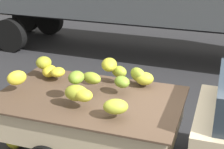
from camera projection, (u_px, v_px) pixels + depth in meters
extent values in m
cube|color=gray|center=(206.00, 26.00, 14.06)|extent=(80.00, 0.80, 0.16)
cube|color=#CCB793|center=(90.00, 124.00, 5.47)|extent=(2.84, 1.77, 0.08)
cube|color=#CCB793|center=(107.00, 90.00, 6.11)|extent=(2.80, 0.10, 0.44)
cube|color=#CCB793|center=(66.00, 137.00, 4.64)|extent=(2.80, 0.10, 0.44)
cube|color=#CCB793|center=(175.00, 125.00, 4.96)|extent=(0.08, 1.72, 0.44)
cube|color=#CCB793|center=(16.00, 98.00, 5.79)|extent=(0.08, 1.72, 0.44)
cube|color=#B21914|center=(107.00, 91.00, 6.15)|extent=(2.69, 0.06, 0.07)
cube|color=brown|center=(89.00, 97.00, 5.29)|extent=(2.96, 1.90, 0.03)
ellipsoid|color=#93A731|center=(138.00, 75.00, 5.64)|extent=(0.40, 0.39, 0.24)
ellipsoid|color=gold|center=(58.00, 72.00, 5.81)|extent=(0.29, 0.31, 0.16)
ellipsoid|color=olive|center=(92.00, 78.00, 5.31)|extent=(0.39, 0.32, 0.18)
ellipsoid|color=#99A42C|center=(76.00, 93.00, 4.87)|extent=(0.37, 0.27, 0.24)
ellipsoid|color=gold|center=(17.00, 78.00, 5.33)|extent=(0.34, 0.36, 0.24)
ellipsoid|color=gold|center=(145.00, 79.00, 5.58)|extent=(0.34, 0.30, 0.22)
ellipsoid|color=yellow|center=(49.00, 71.00, 5.99)|extent=(0.33, 0.38, 0.20)
ellipsoid|color=olive|center=(76.00, 77.00, 5.02)|extent=(0.25, 0.30, 0.19)
ellipsoid|color=olive|center=(119.00, 72.00, 5.69)|extent=(0.33, 0.27, 0.20)
ellipsoid|color=gold|center=(109.00, 65.00, 5.52)|extent=(0.35, 0.42, 0.21)
ellipsoid|color=olive|center=(122.00, 82.00, 5.29)|extent=(0.36, 0.35, 0.18)
ellipsoid|color=#A1AC30|center=(116.00, 107.00, 4.57)|extent=(0.41, 0.36, 0.21)
ellipsoid|color=#9EA52B|center=(44.00, 63.00, 5.97)|extent=(0.38, 0.38, 0.23)
ellipsoid|color=gold|center=(84.00, 95.00, 4.80)|extent=(0.29, 0.25, 0.18)
cylinder|color=black|center=(91.00, 113.00, 6.40)|extent=(0.64, 0.21, 0.64)
cube|color=black|center=(128.00, 19.00, 10.47)|extent=(11.05, 1.01, 0.30)
cylinder|color=black|center=(49.00, 20.00, 12.92)|extent=(1.09, 0.36, 1.08)
cylinder|color=black|center=(11.00, 35.00, 10.84)|extent=(1.09, 0.36, 1.08)
cylinder|color=black|center=(26.00, 18.00, 13.28)|extent=(1.09, 0.36, 1.08)
ellipsoid|color=gold|center=(13.00, 142.00, 5.87)|extent=(0.44, 0.41, 0.20)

